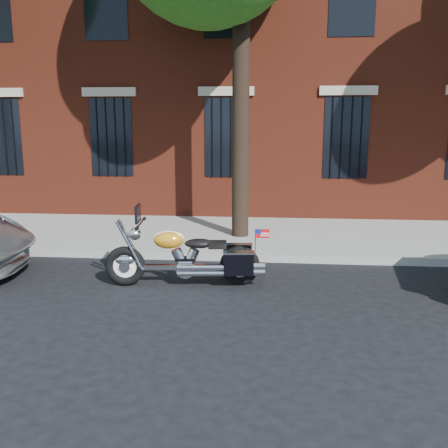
{
  "coord_description": "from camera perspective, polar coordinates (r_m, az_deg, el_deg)",
  "views": [
    {
      "loc": [
        1.14,
        -7.76,
        2.57
      ],
      "look_at": [
        0.34,
        0.8,
        0.82
      ],
      "focal_mm": 40.0,
      "sensor_mm": 36.0,
      "label": 1
    }
  ],
  "objects": [
    {
      "name": "motorcycle",
      "position": [
        7.99,
        -3.84,
        -4.0
      ],
      "size": [
        2.61,
        0.89,
        1.31
      ],
      "rotation": [
        0.0,
        0.0,
        0.1
      ],
      "color": "black",
      "rests_on": "ground"
    },
    {
      "name": "curb",
      "position": [
        9.54,
        -1.73,
        -3.68
      ],
      "size": [
        40.0,
        0.16,
        0.15
      ],
      "primitive_type": "cube",
      "color": "gray",
      "rests_on": "ground"
    },
    {
      "name": "ground",
      "position": [
        8.26,
        -2.9,
        -6.67
      ],
      "size": [
        120.0,
        120.0,
        0.0
      ],
      "primitive_type": "plane",
      "color": "black",
      "rests_on": "ground"
    },
    {
      "name": "sidewalk",
      "position": [
        11.36,
        -0.57,
        -1.22
      ],
      "size": [
        40.0,
        3.6,
        0.15
      ],
      "primitive_type": "cube",
      "color": "gray",
      "rests_on": "ground"
    },
    {
      "name": "building",
      "position": [
        18.19,
        1.77,
        22.33
      ],
      "size": [
        26.0,
        10.08,
        12.0
      ],
      "color": "maroon",
      "rests_on": "ground"
    }
  ]
}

